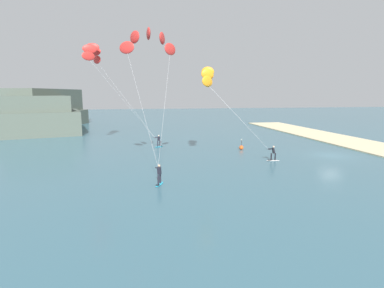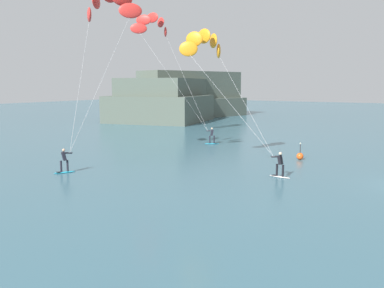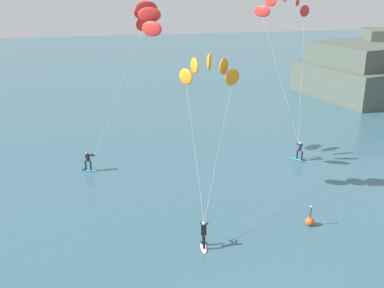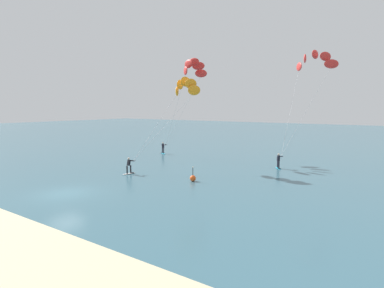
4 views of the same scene
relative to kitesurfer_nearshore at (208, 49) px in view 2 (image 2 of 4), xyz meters
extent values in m
ellipsoid|color=white|center=(-1.89, -6.63, -8.60)|extent=(0.57, 1.54, 0.08)
cube|color=black|center=(-1.83, -6.22, -8.55)|extent=(0.32, 0.32, 0.02)
cylinder|color=black|center=(-1.92, -6.84, -8.17)|extent=(0.14, 0.14, 0.78)
cylinder|color=black|center=(-1.85, -6.41, -8.17)|extent=(0.14, 0.14, 0.78)
cube|color=black|center=(-1.89, -6.63, -7.48)|extent=(0.34, 0.36, 0.63)
sphere|color=beige|center=(-1.89, -6.63, -7.06)|extent=(0.20, 0.20, 0.20)
cylinder|color=black|center=(-1.73, -6.10, -7.33)|extent=(0.18, 0.54, 0.03)
cylinder|color=black|center=(-1.92, -6.33, -7.30)|extent=(0.15, 0.61, 0.15)
cylinder|color=black|center=(-1.70, -6.39, -7.30)|extent=(0.44, 0.53, 0.15)
ellipsoid|color=orange|center=(1.60, -0.06, -0.05)|extent=(1.34, 0.94, 1.10)
ellipsoid|color=orange|center=(1.05, 0.10, 0.68)|extent=(1.09, 1.26, 1.10)
ellipsoid|color=orange|center=(0.10, 0.37, 0.96)|extent=(0.68, 1.39, 1.10)
ellipsoid|color=orange|center=(-0.84, 0.63, 0.68)|extent=(0.47, 1.38, 1.10)
ellipsoid|color=orange|center=(-1.39, 0.79, -0.05)|extent=(0.94, 1.34, 1.10)
cylinder|color=#B2B2B7|center=(-0.07, -3.08, -3.84)|extent=(3.35, 6.05, 6.99)
cylinder|color=#B2B2B7|center=(-1.56, -2.65, -3.84)|extent=(0.36, 6.90, 6.99)
ellipsoid|color=#23ADD1|center=(-8.42, 6.41, -8.60)|extent=(1.51, 0.97, 0.08)
cube|color=black|center=(-8.80, 6.59, -8.55)|extent=(0.38, 0.38, 0.02)
cylinder|color=black|center=(-8.22, 6.32, -8.17)|extent=(0.14, 0.14, 0.78)
cylinder|color=black|center=(-8.62, 6.51, -8.17)|extent=(0.14, 0.14, 0.78)
cube|color=black|center=(-8.42, 6.41, -7.48)|extent=(0.42, 0.41, 0.63)
sphere|color=tan|center=(-8.42, 6.41, -7.06)|extent=(0.20, 0.20, 0.20)
cylinder|color=black|center=(-7.87, 6.45, -7.33)|extent=(0.55, 0.06, 0.03)
cylinder|color=black|center=(-8.16, 6.54, -7.30)|extent=(0.58, 0.34, 0.15)
cylinder|color=black|center=(-8.14, 6.32, -7.30)|extent=(0.60, 0.27, 0.15)
ellipsoid|color=red|center=(-3.10, 4.77, 2.75)|extent=(1.50, 1.38, 1.10)
ellipsoid|color=red|center=(-3.30, 7.99, 3.68)|extent=(1.69, 1.05, 1.10)
ellipsoid|color=red|center=(-3.35, 8.72, 2.75)|extent=(1.38, 1.50, 1.10)
cylinder|color=#B2B2B7|center=(-5.49, 5.61, -2.44)|extent=(4.79, 1.70, 9.79)
cylinder|color=#B2B2B7|center=(-5.61, 7.58, -2.44)|extent=(4.54, 2.29, 9.79)
ellipsoid|color=#23ADD1|center=(9.45, 4.97, -8.60)|extent=(1.22, 1.40, 0.08)
cube|color=black|center=(9.71, 4.64, -8.55)|extent=(0.40, 0.40, 0.02)
cylinder|color=black|center=(9.31, 5.14, -8.17)|extent=(0.14, 0.14, 0.78)
cylinder|color=black|center=(9.59, 4.79, -8.17)|extent=(0.14, 0.14, 0.78)
cube|color=black|center=(9.45, 4.97, -7.48)|extent=(0.43, 0.44, 0.63)
sphere|color=beige|center=(9.45, 4.97, -7.06)|extent=(0.20, 0.20, 0.20)
cylinder|color=black|center=(9.53, 5.51, -7.33)|extent=(0.11, 0.55, 0.03)
cylinder|color=black|center=(9.38, 5.25, -7.30)|extent=(0.23, 0.61, 0.15)
cylinder|color=black|center=(9.60, 5.22, -7.30)|extent=(0.38, 0.57, 0.15)
ellipsoid|color=red|center=(12.70, 13.02, 3.30)|extent=(1.63, 1.32, 1.10)
ellipsoid|color=red|center=(11.95, 13.13, 4.27)|extent=(1.19, 1.70, 1.10)
ellipsoid|color=red|center=(10.67, 13.32, 4.64)|extent=(0.58, 1.82, 1.10)
ellipsoid|color=red|center=(9.39, 13.50, 4.27)|extent=(0.75, 1.81, 1.10)
ellipsoid|color=red|center=(8.64, 13.61, 3.30)|extent=(1.32, 1.63, 1.10)
cylinder|color=#B2B2B7|center=(11.12, 9.26, -2.16)|extent=(3.20, 7.52, 10.34)
cylinder|color=#B2B2B7|center=(9.08, 9.56, -2.16)|extent=(0.91, 8.12, 10.34)
sphere|color=#EA5119|center=(5.32, -5.57, -8.36)|extent=(0.56, 0.56, 0.56)
cylinder|color=#262628|center=(5.32, -5.57, -7.73)|extent=(0.06, 0.06, 0.70)
sphere|color=#F2F2CC|center=(5.32, -5.57, -7.32)|extent=(0.12, 0.12, 0.12)
cube|color=#4C564C|center=(28.42, 25.56, -6.55)|extent=(17.01, 16.75, 4.18)
cube|color=#4C564C|center=(39.62, 26.69, -4.47)|extent=(21.08, 11.91, 8.34)
cube|color=#4C564C|center=(36.85, 25.59, -6.93)|extent=(26.30, 12.16, 3.41)
cube|color=#4C564C|center=(34.26, 27.33, -5.17)|extent=(26.89, 16.99, 6.95)
camera|label=1|loc=(-32.31, 8.32, -1.37)|focal=28.48mm
camera|label=2|loc=(-28.26, -16.56, -2.59)|focal=40.33mm
camera|label=3|loc=(-7.40, -28.92, 6.01)|focal=42.61mm
camera|label=4|loc=(22.20, -29.60, -1.85)|focal=30.60mm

